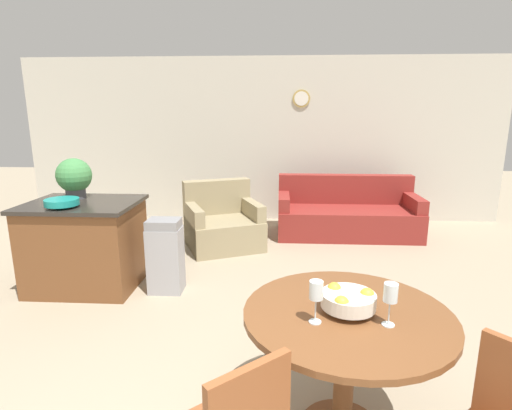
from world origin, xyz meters
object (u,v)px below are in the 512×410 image
object	(u,v)px
wine_glass_right	(391,294)
armchair	(223,225)
teal_bowl	(62,202)
potted_plant	(74,177)
wine_glass_left	(316,292)
couch	(347,215)
trash_bin	(165,256)
kitchen_island	(86,244)
dining_table	(346,341)
fruit_bowl	(348,300)

from	to	relation	value
wine_glass_right	armchair	distance (m)	3.71
wine_glass_right	teal_bowl	xyz separation A→B (m)	(-2.64, 1.78, 0.03)
wine_glass_right	potted_plant	size ratio (longest dim) A/B	0.53
wine_glass_left	couch	size ratio (longest dim) A/B	0.11
trash_bin	kitchen_island	bearing A→B (deg)	174.50
couch	armchair	world-z (taller)	armchair
dining_table	fruit_bowl	bearing A→B (deg)	168.34
couch	armchair	xyz separation A→B (m)	(-1.80, -0.66, 0.00)
wine_glass_right	kitchen_island	xyz separation A→B (m)	(-2.57, 2.02, -0.48)
wine_glass_left	teal_bowl	distance (m)	2.88
wine_glass_left	wine_glass_right	bearing A→B (deg)	-1.04
kitchen_island	armchair	world-z (taller)	kitchen_island
armchair	trash_bin	bearing A→B (deg)	-127.96
kitchen_island	couch	world-z (taller)	kitchen_island
potted_plant	couch	world-z (taller)	potted_plant
trash_bin	couch	world-z (taller)	couch
wine_glass_right	fruit_bowl	bearing A→B (deg)	144.93
dining_table	wine_glass_right	world-z (taller)	wine_glass_right
teal_bowl	armchair	xyz separation A→B (m)	(1.32, 1.63, -0.67)
dining_table	kitchen_island	xyz separation A→B (m)	(-2.39, 1.90, -0.13)
wine_glass_left	trash_bin	xyz separation A→B (m)	(-1.34, 1.93, -0.56)
dining_table	wine_glass_right	bearing A→B (deg)	-35.18
kitchen_island	couch	size ratio (longest dim) A/B	0.54
teal_bowl	potted_plant	xyz separation A→B (m)	(-0.08, 0.43, 0.18)
trash_bin	teal_bowl	bearing A→B (deg)	-170.16
potted_plant	armchair	size ratio (longest dim) A/B	0.35
fruit_bowl	wine_glass_left	bearing A→B (deg)	-146.71
dining_table	wine_glass_left	distance (m)	0.41
teal_bowl	wine_glass_right	bearing A→B (deg)	-34.00
teal_bowl	trash_bin	size ratio (longest dim) A/B	0.41
kitchen_island	teal_bowl	xyz separation A→B (m)	(-0.07, -0.25, 0.51)
fruit_bowl	wine_glass_right	size ratio (longest dim) A/B	1.29
wine_glass_left	armchair	size ratio (longest dim) A/B	0.19
fruit_bowl	kitchen_island	xyz separation A→B (m)	(-2.39, 1.90, -0.38)
wine_glass_right	couch	bearing A→B (deg)	83.32
wine_glass_left	potted_plant	world-z (taller)	potted_plant
armchair	wine_glass_right	bearing A→B (deg)	-92.16
kitchen_island	armchair	xyz separation A→B (m)	(1.25, 1.38, -0.16)
wine_glass_left	trash_bin	bearing A→B (deg)	124.69
wine_glass_right	trash_bin	xyz separation A→B (m)	(-1.70, 1.94, -0.56)
dining_table	potted_plant	bearing A→B (deg)	140.65
potted_plant	couch	bearing A→B (deg)	30.14
kitchen_island	trash_bin	size ratio (longest dim) A/B	1.45
fruit_bowl	teal_bowl	size ratio (longest dim) A/B	0.91
kitchen_island	teal_bowl	distance (m)	0.57
wine_glass_right	armchair	size ratio (longest dim) A/B	0.19
kitchen_island	trash_bin	world-z (taller)	kitchen_island
armchair	teal_bowl	bearing A→B (deg)	-152.36
kitchen_island	couch	xyz separation A→B (m)	(3.04, 2.04, -0.17)
wine_glass_right	trash_bin	size ratio (longest dim) A/B	0.29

